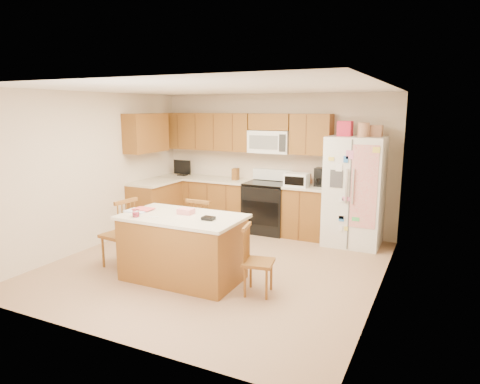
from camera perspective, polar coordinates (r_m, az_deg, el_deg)
The scene contains 9 objects.
ground at distance 6.31m, azimuth -3.19°, elevation -9.73°, with size 4.50×4.50×0.00m, color tan.
room_shell at distance 5.95m, azimuth -3.33°, elevation 3.35°, with size 4.60×4.60×2.52m.
cabinetry at distance 8.05m, azimuth -3.22°, elevation 1.59°, with size 3.36×1.56×2.15m.
stove at distance 7.85m, azimuth 3.63°, elevation -1.94°, with size 0.76×0.65×1.13m.
refrigerator at distance 7.26m, azimuth 15.02°, elevation 0.24°, with size 0.90×0.79×2.04m.
island at distance 5.73m, azimuth -7.64°, elevation -7.30°, with size 1.62×0.94×0.96m.
windsor_chair_left at distance 6.37m, azimuth -15.67°, elevation -5.46°, with size 0.45×0.47×1.00m.
windsor_chair_back at distance 6.35m, azimuth -4.91°, elevation -5.30°, with size 0.42×0.40×0.96m.
windsor_chair_right at distance 5.27m, azimuth 2.23°, elevation -9.27°, with size 0.42×0.43×0.86m.
Camera 1 is at (2.87, -5.15, 2.24)m, focal length 32.00 mm.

